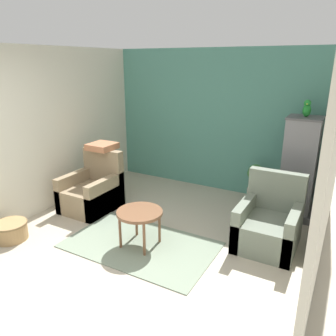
# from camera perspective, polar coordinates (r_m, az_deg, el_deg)

# --- Properties ---
(ground_plane) EXTENTS (20.00, 20.00, 0.00)m
(ground_plane) POSITION_cam_1_polar(r_m,az_deg,el_deg) (3.78, -14.14, -20.65)
(ground_plane) COLOR #B2A893
(ground_plane) RESTS_ON ground
(wall_back_accent) EXTENTS (4.16, 0.06, 2.57)m
(wall_back_accent) POSITION_cam_1_polar(r_m,az_deg,el_deg) (6.12, 8.34, 8.03)
(wall_back_accent) COLOR #4C897A
(wall_back_accent) RESTS_ON ground_plane
(wall_left) EXTENTS (0.06, 3.54, 2.57)m
(wall_left) POSITION_cam_1_polar(r_m,az_deg,el_deg) (5.78, -18.17, 6.73)
(wall_left) COLOR beige
(wall_left) RESTS_ON ground_plane
(wall_right) EXTENTS (0.06, 3.54, 2.57)m
(wall_right) POSITION_cam_1_polar(r_m,az_deg,el_deg) (3.98, 26.76, 0.78)
(wall_right) COLOR beige
(wall_right) RESTS_ON ground_plane
(area_rug) EXTENTS (1.96, 1.19, 0.01)m
(area_rug) POSITION_cam_1_polar(r_m,az_deg,el_deg) (4.50, -4.80, -13.16)
(area_rug) COLOR gray
(area_rug) RESTS_ON ground_plane
(coffee_table) EXTENTS (0.60, 0.60, 0.50)m
(coffee_table) POSITION_cam_1_polar(r_m,az_deg,el_deg) (4.28, -4.96, -8.15)
(coffee_table) COLOR brown
(coffee_table) RESTS_ON ground_plane
(armchair_left) EXTENTS (0.75, 0.85, 0.94)m
(armchair_left) POSITION_cam_1_polar(r_m,az_deg,el_deg) (5.54, -13.01, -4.07)
(armchair_left) COLOR #8E7A5B
(armchair_left) RESTS_ON ground_plane
(armchair_right) EXTENTS (0.75, 0.85, 0.94)m
(armchair_right) POSITION_cam_1_polar(r_m,az_deg,el_deg) (4.56, 17.14, -9.43)
(armchair_right) COLOR slate
(armchair_right) RESTS_ON ground_plane
(birdcage) EXTENTS (0.59, 0.59, 1.57)m
(birdcage) POSITION_cam_1_polar(r_m,az_deg,el_deg) (5.39, 21.85, -0.24)
(birdcage) COLOR #555559
(birdcage) RESTS_ON ground_plane
(parrot) EXTENTS (0.12, 0.21, 0.25)m
(parrot) POSITION_cam_1_polar(r_m,az_deg,el_deg) (5.20, 23.05, 9.46)
(parrot) COLOR #1E842D
(parrot) RESTS_ON birdcage
(potted_plant) EXTENTS (0.29, 0.26, 0.68)m
(potted_plant) POSITION_cam_1_polar(r_m,az_deg,el_deg) (5.80, 14.90, -2.21)
(potted_plant) COLOR beige
(potted_plant) RESTS_ON ground_plane
(wicker_basket) EXTENTS (0.45, 0.45, 0.25)m
(wicker_basket) POSITION_cam_1_polar(r_m,az_deg,el_deg) (5.04, -25.72, -9.75)
(wicker_basket) COLOR #A37F51
(wicker_basket) RESTS_ON ground_plane
(throw_pillow) EXTENTS (0.41, 0.41, 0.10)m
(throw_pillow) POSITION_cam_1_polar(r_m,az_deg,el_deg) (5.54, -11.41, 3.72)
(throw_pillow) COLOR #B2704C
(throw_pillow) RESTS_ON armchair_left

